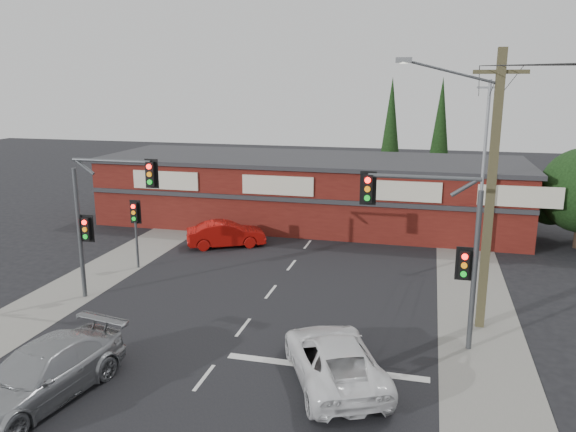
% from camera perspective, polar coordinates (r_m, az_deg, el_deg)
% --- Properties ---
extents(ground, '(120.00, 120.00, 0.00)m').
position_cam_1_polar(ground, '(20.66, -5.21, -12.02)').
color(ground, black).
rests_on(ground, ground).
extents(road_strip, '(14.00, 70.00, 0.01)m').
position_cam_1_polar(road_strip, '(25.04, -1.40, -7.27)').
color(road_strip, black).
rests_on(road_strip, ground).
extents(verge_left, '(3.00, 70.00, 0.02)m').
position_cam_1_polar(verge_left, '(28.41, -18.23, -5.41)').
color(verge_left, gray).
rests_on(verge_left, ground).
extents(verge_right, '(3.00, 70.00, 0.02)m').
position_cam_1_polar(verge_right, '(24.32, 18.50, -8.63)').
color(verge_right, gray).
rests_on(verge_right, ground).
extents(stop_line, '(6.50, 0.35, 0.01)m').
position_cam_1_polar(stop_line, '(18.55, 3.81, -15.09)').
color(stop_line, silver).
rests_on(stop_line, ground).
extents(white_suv, '(4.30, 5.73, 1.45)m').
position_cam_1_polar(white_suv, '(17.56, 4.69, -14.22)').
color(white_suv, white).
rests_on(white_suv, ground).
extents(silver_suv, '(3.15, 5.77, 1.58)m').
position_cam_1_polar(silver_suv, '(17.98, -23.82, -14.47)').
color(silver_suv, '#9EA1A3').
rests_on(silver_suv, ground).
extents(red_sedan, '(4.48, 3.26, 1.41)m').
position_cam_1_polar(red_sedan, '(31.10, -6.31, -1.84)').
color(red_sedan, '#A40E0A').
rests_on(red_sedan, ground).
extents(lane_dashes, '(0.12, 39.00, 0.01)m').
position_cam_1_polar(lane_dashes, '(21.25, -4.58, -11.21)').
color(lane_dashes, silver).
rests_on(lane_dashes, ground).
extents(shop_building, '(27.30, 8.40, 4.22)m').
position_cam_1_polar(shop_building, '(35.94, 2.19, 2.66)').
color(shop_building, '#501410').
rests_on(shop_building, ground).
extents(conifer_near, '(1.80, 1.80, 9.25)m').
position_cam_1_polar(conifer_near, '(41.78, 10.39, 8.60)').
color(conifer_near, '#2D2116').
rests_on(conifer_near, ground).
extents(conifer_far, '(1.80, 1.80, 9.25)m').
position_cam_1_polar(conifer_far, '(43.68, 15.21, 8.56)').
color(conifer_far, '#2D2116').
rests_on(conifer_far, ground).
extents(traffic_mast_left, '(3.77, 0.27, 5.97)m').
position_cam_1_polar(traffic_mast_left, '(23.86, -18.51, 0.82)').
color(traffic_mast_left, '#47494C').
rests_on(traffic_mast_left, ground).
extents(traffic_mast_right, '(3.96, 0.27, 5.97)m').
position_cam_1_polar(traffic_mast_right, '(19.20, 15.30, -1.88)').
color(traffic_mast_right, '#47494C').
rests_on(traffic_mast_right, ground).
extents(pedestal_signal, '(0.55, 0.27, 3.38)m').
position_cam_1_polar(pedestal_signal, '(27.92, -15.24, -0.40)').
color(pedestal_signal, '#47494C').
rests_on(pedestal_signal, ground).
extents(utility_pole, '(4.38, 0.59, 10.00)m').
position_cam_1_polar(utility_pole, '(20.92, 19.59, 3.13)').
color(utility_pole, brown).
rests_on(utility_pole, ground).
extents(steel_pole, '(1.20, 0.16, 9.00)m').
position_cam_1_polar(steel_pole, '(29.96, 19.23, 4.73)').
color(steel_pole, gray).
rests_on(steel_pole, ground).
extents(power_lines, '(2.01, 29.00, 1.22)m').
position_cam_1_polar(power_lines, '(15.23, 22.91, 13.08)').
color(power_lines, black).
rests_on(power_lines, ground).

